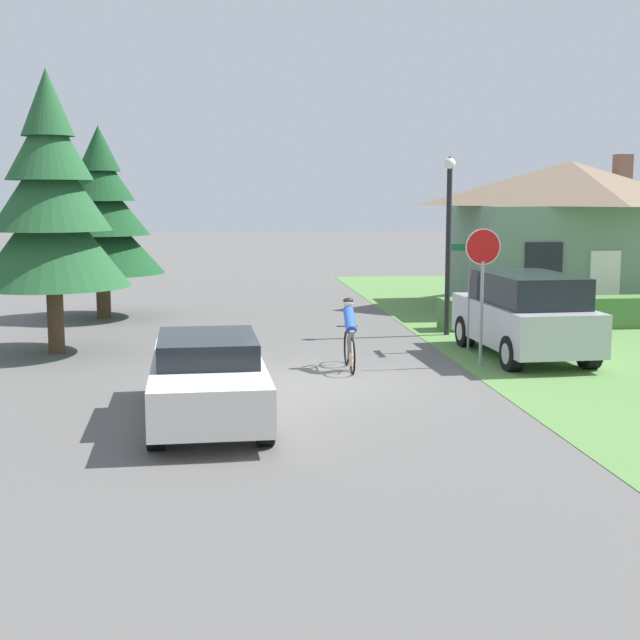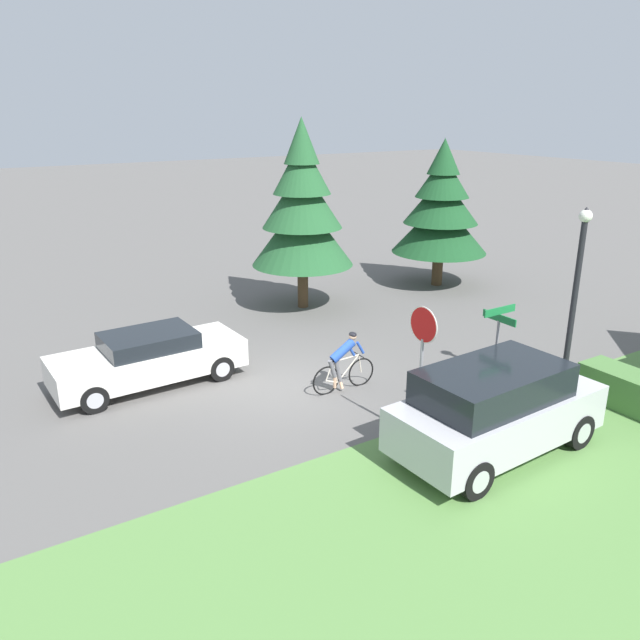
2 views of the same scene
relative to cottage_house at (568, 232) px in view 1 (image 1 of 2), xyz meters
name	(u,v)px [view 1 (image 1 of 2)]	position (x,y,z in m)	size (l,w,h in m)	color
ground_plane	(312,381)	(-9.43, -10.72, -2.42)	(140.00, 140.00, 0.00)	#5B5956
cottage_house	(568,232)	(0.00, 0.00, 0.00)	(7.24, 6.59, 4.92)	slate
hedge_row	(604,312)	(-0.76, -4.57, -2.00)	(9.10, 0.90, 0.84)	#4C7A3D
sedan_left_lane	(208,377)	(-11.40, -13.57, -1.72)	(1.94, 4.73, 1.37)	silver
cyclist	(350,335)	(-8.53, -9.63, -1.71)	(0.44, 1.77, 1.49)	black
parked_suv_right	(525,315)	(-4.46, -8.75, -1.46)	(2.13, 4.58, 1.89)	#B7B7BC
stop_sign	(483,269)	(-5.73, -9.64, -0.34)	(0.76, 0.07, 2.91)	gray
street_lamp	(449,230)	(-5.37, -5.42, 0.30)	(0.29, 0.29, 4.58)	black
street_name_sign	(470,272)	(-5.46, -7.76, -0.58)	(0.90, 0.90, 2.65)	gray
conifer_tall_near	(51,204)	(-14.94, -6.99, 0.98)	(3.46, 3.46, 6.38)	#4C3823
conifer_tall_far	(101,217)	(-14.61, -1.04, 0.55)	(3.64, 3.64, 5.59)	#4C3823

